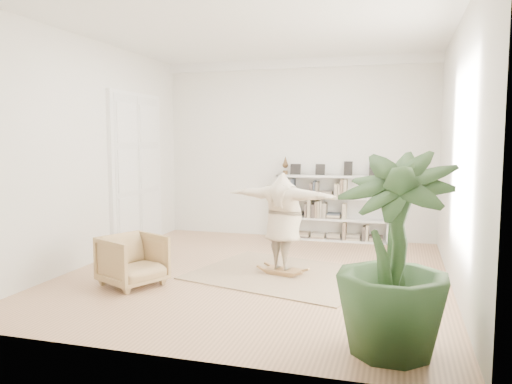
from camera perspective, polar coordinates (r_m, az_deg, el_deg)
floor at (r=7.58m, az=0.05°, el=-9.31°), size 6.00×6.00×0.00m
room_shell at (r=10.28m, az=4.74°, el=14.43°), size 6.00×6.00×6.00m
doors at (r=9.59m, az=-13.45°, el=2.25°), size 0.09×1.78×2.92m
bookshelf at (r=10.01m, az=8.64°, el=-1.90°), size 2.20×0.35×1.64m
armchair at (r=7.11m, az=-13.90°, el=-7.59°), size 1.02×1.01×0.70m
rug at (r=7.51m, az=3.09°, el=-9.38°), size 2.93×2.57×0.02m
rocker_board at (r=7.49m, az=3.09°, el=-8.95°), size 0.58×0.43×0.11m
person at (r=7.33m, az=3.13°, el=-3.08°), size 1.82×0.91×1.43m
houseplant at (r=4.80m, az=15.39°, el=-6.86°), size 1.34×1.34×1.90m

